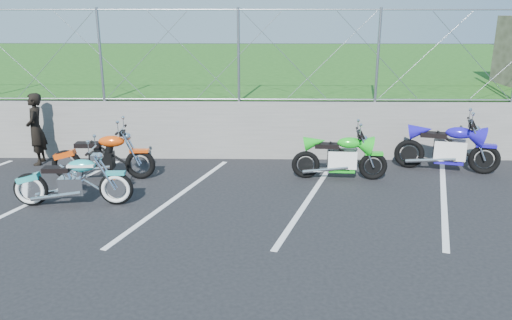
{
  "coord_description": "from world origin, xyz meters",
  "views": [
    {
      "loc": [
        1.57,
        -7.44,
        3.23
      ],
      "look_at": [
        1.42,
        1.3,
        0.6
      ],
      "focal_mm": 35.0,
      "sensor_mm": 36.0,
      "label": 1
    }
  ],
  "objects_px": {
    "naked_orange": "(104,158)",
    "person_standing": "(36,129)",
    "cruiser_turquoise": "(75,183)",
    "sportbike_blue": "(448,149)",
    "sportbike_green": "(341,159)"
  },
  "relations": [
    {
      "from": "naked_orange",
      "to": "sportbike_green",
      "type": "bearing_deg",
      "value": -0.51
    },
    {
      "from": "sportbike_green",
      "to": "naked_orange",
      "type": "bearing_deg",
      "value": -175.56
    },
    {
      "from": "cruiser_turquoise",
      "to": "sportbike_blue",
      "type": "height_order",
      "value": "sportbike_blue"
    },
    {
      "from": "cruiser_turquoise",
      "to": "naked_orange",
      "type": "height_order",
      "value": "naked_orange"
    },
    {
      "from": "naked_orange",
      "to": "sportbike_blue",
      "type": "distance_m",
      "value": 7.01
    },
    {
      "from": "naked_orange",
      "to": "person_standing",
      "type": "bearing_deg",
      "value": 148.88
    },
    {
      "from": "cruiser_turquoise",
      "to": "sportbike_green",
      "type": "xyz_separation_m",
      "value": [
        4.76,
        1.49,
        0.02
      ]
    },
    {
      "from": "naked_orange",
      "to": "sportbike_blue",
      "type": "relative_size",
      "value": 1.0
    },
    {
      "from": "naked_orange",
      "to": "person_standing",
      "type": "relative_size",
      "value": 1.32
    },
    {
      "from": "person_standing",
      "to": "sportbike_blue",
      "type": "bearing_deg",
      "value": 77.04
    },
    {
      "from": "cruiser_turquoise",
      "to": "sportbike_blue",
      "type": "xyz_separation_m",
      "value": [
        7.07,
        2.04,
        0.06
      ]
    },
    {
      "from": "cruiser_turquoise",
      "to": "sportbike_blue",
      "type": "relative_size",
      "value": 0.99
    },
    {
      "from": "cruiser_turquoise",
      "to": "sportbike_blue",
      "type": "bearing_deg",
      "value": 12.97
    },
    {
      "from": "naked_orange",
      "to": "sportbike_green",
      "type": "relative_size",
      "value": 1.09
    },
    {
      "from": "naked_orange",
      "to": "person_standing",
      "type": "height_order",
      "value": "person_standing"
    }
  ]
}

